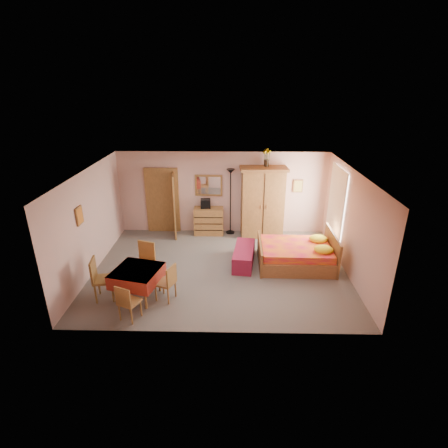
{
  "coord_description": "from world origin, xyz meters",
  "views": [
    {
      "loc": [
        0.29,
        -8.03,
        4.59
      ],
      "look_at": [
        0.1,
        0.3,
        1.15
      ],
      "focal_mm": 28.0,
      "sensor_mm": 36.0,
      "label": 1
    }
  ],
  "objects_px": {
    "chest_of_drawers": "(209,221)",
    "stereo": "(206,204)",
    "chair_west": "(104,279)",
    "chair_east": "(165,282)",
    "floor_lamp": "(230,202)",
    "bed": "(296,249)",
    "wall_mirror": "(209,185)",
    "chair_north": "(143,263)",
    "chair_south": "(129,301)",
    "wardrobe": "(262,202)",
    "dining_table": "(138,283)",
    "sunflower_vase": "(267,157)",
    "bench": "(244,256)"
  },
  "relations": [
    {
      "from": "chair_south",
      "to": "chair_west",
      "type": "bearing_deg",
      "value": 160.05
    },
    {
      "from": "stereo",
      "to": "floor_lamp",
      "type": "bearing_deg",
      "value": 3.88
    },
    {
      "from": "stereo",
      "to": "chair_east",
      "type": "relative_size",
      "value": 0.36
    },
    {
      "from": "bench",
      "to": "chair_west",
      "type": "relative_size",
      "value": 1.36
    },
    {
      "from": "floor_lamp",
      "to": "bed",
      "type": "bearing_deg",
      "value": -49.67
    },
    {
      "from": "wall_mirror",
      "to": "chair_north",
      "type": "bearing_deg",
      "value": -112.35
    },
    {
      "from": "bench",
      "to": "dining_table",
      "type": "relative_size",
      "value": 1.39
    },
    {
      "from": "stereo",
      "to": "wardrobe",
      "type": "height_order",
      "value": "wardrobe"
    },
    {
      "from": "chest_of_drawers",
      "to": "floor_lamp",
      "type": "bearing_deg",
      "value": 6.27
    },
    {
      "from": "wall_mirror",
      "to": "floor_lamp",
      "type": "height_order",
      "value": "floor_lamp"
    },
    {
      "from": "wardrobe",
      "to": "chair_south",
      "type": "relative_size",
      "value": 2.67
    },
    {
      "from": "chest_of_drawers",
      "to": "wall_mirror",
      "type": "xyz_separation_m",
      "value": [
        0.0,
        0.21,
        1.11
      ]
    },
    {
      "from": "floor_lamp",
      "to": "chair_north",
      "type": "xyz_separation_m",
      "value": [
        -2.09,
        -2.99,
        -0.56
      ]
    },
    {
      "from": "chair_west",
      "to": "chair_east",
      "type": "relative_size",
      "value": 1.15
    },
    {
      "from": "stereo",
      "to": "bench",
      "type": "xyz_separation_m",
      "value": [
        1.16,
        -1.99,
        -0.79
      ]
    },
    {
      "from": "chest_of_drawers",
      "to": "stereo",
      "type": "relative_size",
      "value": 3.0
    },
    {
      "from": "sunflower_vase",
      "to": "dining_table",
      "type": "bearing_deg",
      "value": -130.68
    },
    {
      "from": "chair_south",
      "to": "wardrobe",
      "type": "bearing_deg",
      "value": 78.46
    },
    {
      "from": "wall_mirror",
      "to": "chair_north",
      "type": "distance_m",
      "value": 3.58
    },
    {
      "from": "floor_lamp",
      "to": "chair_south",
      "type": "bearing_deg",
      "value": -114.64
    },
    {
      "from": "sunflower_vase",
      "to": "bench",
      "type": "height_order",
      "value": "sunflower_vase"
    },
    {
      "from": "chair_east",
      "to": "wall_mirror",
      "type": "bearing_deg",
      "value": 10.29
    },
    {
      "from": "wall_mirror",
      "to": "chair_east",
      "type": "xyz_separation_m",
      "value": [
        -0.75,
        -3.86,
        -1.12
      ]
    },
    {
      "from": "floor_lamp",
      "to": "wardrobe",
      "type": "bearing_deg",
      "value": -8.7
    },
    {
      "from": "wardrobe",
      "to": "chair_west",
      "type": "xyz_separation_m",
      "value": [
        -3.77,
        -3.58,
        -0.6
      ]
    },
    {
      "from": "floor_lamp",
      "to": "chest_of_drawers",
      "type": "bearing_deg",
      "value": -173.29
    },
    {
      "from": "wardrobe",
      "to": "wall_mirror",
      "type": "bearing_deg",
      "value": 167.4
    },
    {
      "from": "wall_mirror",
      "to": "bench",
      "type": "relative_size",
      "value": 0.63
    },
    {
      "from": "bed",
      "to": "bench",
      "type": "distance_m",
      "value": 1.39
    },
    {
      "from": "stereo",
      "to": "chair_west",
      "type": "xyz_separation_m",
      "value": [
        -2.01,
        -3.68,
        -0.52
      ]
    },
    {
      "from": "bench",
      "to": "stereo",
      "type": "bearing_deg",
      "value": 120.26
    },
    {
      "from": "wall_mirror",
      "to": "stereo",
      "type": "xyz_separation_m",
      "value": [
        -0.1,
        -0.18,
        -0.54
      ]
    },
    {
      "from": "sunflower_vase",
      "to": "stereo",
      "type": "bearing_deg",
      "value": -179.66
    },
    {
      "from": "dining_table",
      "to": "chair_east",
      "type": "xyz_separation_m",
      "value": [
        0.63,
        -0.06,
        0.07
      ]
    },
    {
      "from": "wardrobe",
      "to": "chair_south",
      "type": "bearing_deg",
      "value": -128.24
    },
    {
      "from": "chair_east",
      "to": "floor_lamp",
      "type": "bearing_deg",
      "value": 0.25
    },
    {
      "from": "chest_of_drawers",
      "to": "chair_west",
      "type": "bearing_deg",
      "value": -120.4
    },
    {
      "from": "wardrobe",
      "to": "dining_table",
      "type": "distance_m",
      "value": 4.71
    },
    {
      "from": "wall_mirror",
      "to": "chair_north",
      "type": "height_order",
      "value": "wall_mirror"
    },
    {
      "from": "wardrobe",
      "to": "chair_east",
      "type": "bearing_deg",
      "value": -127.09
    },
    {
      "from": "chair_north",
      "to": "floor_lamp",
      "type": "bearing_deg",
      "value": -106.7
    },
    {
      "from": "bed",
      "to": "chair_south",
      "type": "distance_m",
      "value": 4.47
    },
    {
      "from": "wardrobe",
      "to": "chair_north",
      "type": "height_order",
      "value": "wardrobe"
    },
    {
      "from": "sunflower_vase",
      "to": "chair_north",
      "type": "relative_size",
      "value": 0.54
    },
    {
      "from": "wall_mirror",
      "to": "bench",
      "type": "xyz_separation_m",
      "value": [
        1.06,
        -2.17,
        -1.32
      ]
    },
    {
      "from": "floor_lamp",
      "to": "chair_south",
      "type": "height_order",
      "value": "floor_lamp"
    },
    {
      "from": "sunflower_vase",
      "to": "chair_west",
      "type": "xyz_separation_m",
      "value": [
        -3.85,
        -3.69,
        -1.97
      ]
    },
    {
      "from": "stereo",
      "to": "bench",
      "type": "distance_m",
      "value": 2.43
    },
    {
      "from": "floor_lamp",
      "to": "dining_table",
      "type": "height_order",
      "value": "floor_lamp"
    },
    {
      "from": "bed",
      "to": "chair_west",
      "type": "height_order",
      "value": "chair_west"
    }
  ]
}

